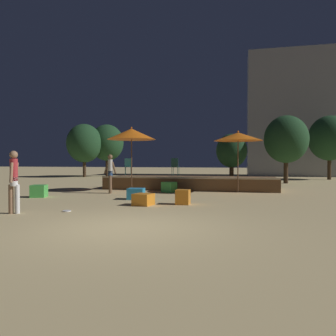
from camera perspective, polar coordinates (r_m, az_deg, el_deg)
ground_plane at (r=7.31m, az=-7.67°, el=-10.24°), size 120.00×120.00×0.00m
wooden_deck at (r=17.05m, az=4.02°, el=-2.59°), size 8.57×3.00×0.68m
patio_umbrella_0 at (r=15.96m, az=-6.38°, el=5.88°), size 2.34×2.34×3.08m
patio_umbrella_1 at (r=15.28m, az=12.11°, el=5.36°), size 2.19×2.19×2.82m
cube_seat_0 at (r=10.95m, az=2.61°, el=-5.06°), size 0.45×0.45×0.49m
cube_seat_1 at (r=10.76m, az=-4.32°, el=-5.47°), size 0.68×0.68×0.38m
cube_seat_2 at (r=14.02m, az=-21.56°, el=-3.76°), size 0.69×0.69×0.49m
cube_seat_3 at (r=12.43m, az=-5.58°, el=-4.49°), size 0.67×0.67×0.41m
cube_seat_4 at (r=15.12m, az=0.20°, el=-3.33°), size 0.70×0.70×0.47m
person_0 at (r=9.94m, az=-25.26°, el=-1.81°), size 0.29×0.53×1.73m
person_2 at (r=14.77m, az=-10.03°, el=-0.72°), size 0.56×0.29×1.73m
bistro_chair_0 at (r=16.68m, az=1.22°, el=0.49°), size 0.40×0.40×0.90m
bistro_chair_1 at (r=17.72m, az=-6.97°, el=0.53°), size 0.45×0.45×0.90m
frisbee_disc at (r=9.87m, az=-17.22°, el=-7.16°), size 0.24×0.24×0.03m
background_tree_0 at (r=22.22m, az=19.88°, el=4.71°), size 2.75×2.75×4.33m
background_tree_1 at (r=27.74m, az=26.33°, el=4.67°), size 3.10×3.10×4.86m
background_tree_2 at (r=30.61m, az=-10.58°, el=4.34°), size 3.03×3.03×4.75m
background_tree_3 at (r=29.75m, az=-14.38°, el=4.19°), size 3.08×3.08×4.67m
background_tree_4 at (r=21.83m, az=11.02°, el=2.95°), size 2.01×2.01×3.21m
distant_building at (r=33.68m, az=20.91°, el=8.65°), size 8.37×3.99×11.61m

